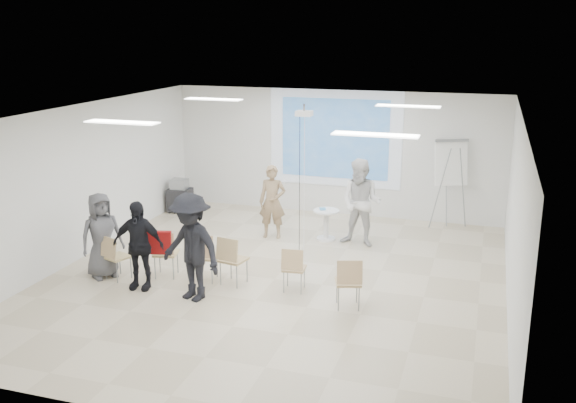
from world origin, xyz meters
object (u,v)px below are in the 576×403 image
(av_cart, at_px, (180,197))
(player_left, at_px, (272,197))
(chair_right_far, at_px, (349,279))
(audience_left, at_px, (138,239))
(chair_left_mid, at_px, (165,250))
(chair_right_inner, at_px, (293,266))
(audience_outer, at_px, (101,230))
(audience_mid, at_px, (191,240))
(chair_far_left, at_px, (114,254))
(player_right, at_px, (361,198))
(chair_left_inner, at_px, (203,253))
(flipchart_easel, at_px, (451,163))
(pedestal_table, at_px, (326,223))
(chair_center, at_px, (231,257))
(laptop, at_px, (205,254))

(av_cart, bearing_deg, player_left, -27.26)
(chair_right_far, distance_m, audience_left, 3.68)
(chair_left_mid, bearing_deg, chair_right_inner, -11.68)
(audience_left, height_order, audience_outer, audience_left)
(audience_left, xyz_separation_m, audience_mid, (1.08, -0.15, 0.14))
(chair_far_left, xyz_separation_m, audience_outer, (-0.29, 0.08, 0.39))
(chair_right_far, bearing_deg, player_right, 80.11)
(player_left, relative_size, audience_mid, 0.87)
(player_left, relative_size, av_cart, 2.16)
(audience_outer, bearing_deg, chair_left_inner, -43.17)
(chair_left_mid, bearing_deg, chair_far_left, -170.15)
(av_cart, bearing_deg, flipchart_easel, 1.36)
(pedestal_table, height_order, audience_mid, audience_mid)
(chair_left_mid, height_order, chair_right_far, chair_left_mid)
(player_left, bearing_deg, av_cart, 148.49)
(pedestal_table, xyz_separation_m, chair_center, (-0.97, -2.94, 0.15))
(chair_center, bearing_deg, audience_left, -147.89)
(laptop, relative_size, audience_mid, 0.16)
(chair_far_left, bearing_deg, chair_right_far, 20.48)
(chair_center, distance_m, audience_left, 1.63)
(chair_center, bearing_deg, chair_far_left, -159.02)
(chair_center, bearing_deg, audience_outer, -162.06)
(player_left, distance_m, chair_left_mid, 3.04)
(player_left, height_order, audience_left, audience_left)
(chair_left_mid, distance_m, audience_mid, 1.24)
(player_right, relative_size, audience_outer, 1.15)
(chair_left_mid, relative_size, chair_right_far, 1.02)
(chair_left_mid, xyz_separation_m, audience_mid, (0.89, -0.71, 0.51))
(chair_far_left, bearing_deg, audience_left, 2.54)
(chair_right_inner, xyz_separation_m, chair_right_far, (1.05, -0.40, 0.04))
(player_left, distance_m, flipchart_easel, 4.06)
(chair_right_far, distance_m, flipchart_easel, 5.21)
(chair_left_inner, height_order, av_cart, chair_left_inner)
(chair_left_inner, distance_m, chair_right_inner, 1.66)
(av_cart, bearing_deg, chair_right_inner, -48.06)
(chair_left_inner, xyz_separation_m, flipchart_easel, (3.91, 4.62, 0.96))
(av_cart, bearing_deg, player_right, -18.06)
(player_left, height_order, chair_far_left, player_left)
(audience_outer, bearing_deg, av_cart, 45.08)
(player_left, xyz_separation_m, chair_left_inner, (-0.34, -2.77, -0.36))
(audience_left, bearing_deg, av_cart, 102.42)
(chair_left_inner, distance_m, chair_center, 0.53)
(pedestal_table, distance_m, chair_center, 3.10)
(player_left, relative_size, chair_right_far, 2.07)
(chair_far_left, height_order, audience_left, audience_left)
(chair_left_inner, distance_m, audience_mid, 0.91)
(player_left, xyz_separation_m, audience_outer, (-2.19, -3.10, -0.02))
(chair_left_mid, distance_m, audience_outer, 1.19)
(chair_right_inner, bearing_deg, chair_center, 176.94)
(chair_center, bearing_deg, player_right, 68.70)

